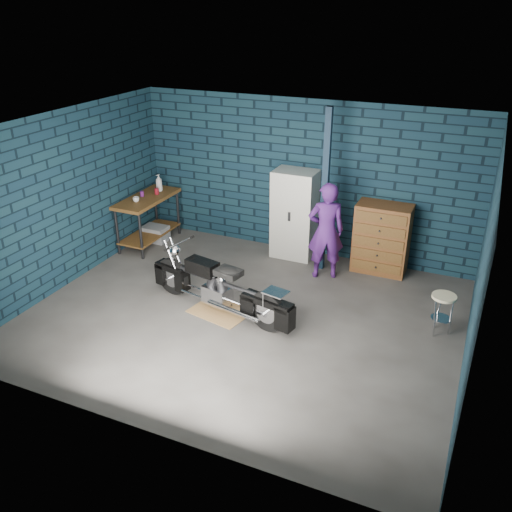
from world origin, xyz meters
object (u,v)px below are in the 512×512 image
(workbench, at_px, (149,221))
(storage_bin, at_px, (155,233))
(tool_chest, at_px, (381,239))
(shop_stool, at_px, (441,314))
(motorcycle, at_px, (220,284))
(person, at_px, (326,231))
(locker, at_px, (294,214))

(workbench, relative_size, storage_bin, 3.06)
(tool_chest, relative_size, shop_stool, 1.98)
(workbench, distance_m, tool_chest, 4.20)
(motorcycle, height_order, storage_bin, motorcycle)
(person, xyz_separation_m, locker, (-0.74, 0.55, -0.03))
(storage_bin, xyz_separation_m, locker, (2.61, 0.44, 0.63))
(storage_bin, bearing_deg, tool_chest, 6.08)
(tool_chest, bearing_deg, person, -145.13)
(person, xyz_separation_m, tool_chest, (0.79, 0.55, -0.22))
(workbench, height_order, tool_chest, tool_chest)
(person, xyz_separation_m, storage_bin, (-3.34, 0.11, -0.66))
(motorcycle, distance_m, person, 2.02)
(workbench, height_order, locker, locker)
(workbench, distance_m, storage_bin, 0.34)
(storage_bin, distance_m, locker, 2.72)
(workbench, bearing_deg, tool_chest, 8.01)
(workbench, bearing_deg, person, 0.56)
(workbench, distance_m, shop_stool, 5.41)
(motorcycle, height_order, tool_chest, tool_chest)
(motorcycle, height_order, shop_stool, motorcycle)
(motorcycle, relative_size, locker, 1.35)
(workbench, bearing_deg, locker, 12.54)
(shop_stool, bearing_deg, workbench, 169.72)
(storage_bin, height_order, tool_chest, tool_chest)
(motorcycle, height_order, locker, locker)
(storage_bin, distance_m, tool_chest, 4.18)
(motorcycle, xyz_separation_m, locker, (0.31, 2.24, 0.32))
(motorcycle, bearing_deg, person, 70.31)
(motorcycle, relative_size, person, 1.30)
(shop_stool, bearing_deg, storage_bin, 168.18)
(person, bearing_deg, shop_stool, 128.77)
(locker, relative_size, tool_chest, 1.33)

